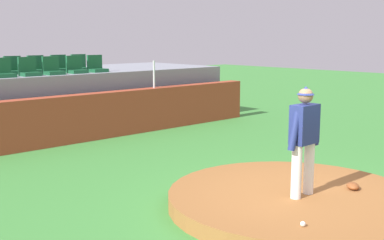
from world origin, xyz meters
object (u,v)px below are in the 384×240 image
(stadium_chair_3, at_px, (76,68))
(stadium_chair_4, at_px, (97,67))
(stadium_chair_1, at_px, (29,70))
(stadium_chair_6, at_px, (14,68))
(stadium_chair_7, at_px, (37,67))
(stadium_chair_0, at_px, (3,71))
(stadium_chair_8, at_px, (60,66))
(fielding_glove, at_px, (353,186))
(stadium_chair_9, at_px, (80,66))
(pitcher, at_px, (304,133))
(stadium_chair_2, at_px, (53,69))
(baseball, at_px, (303,224))

(stadium_chair_3, distance_m, stadium_chair_4, 0.69)
(stadium_chair_1, height_order, stadium_chair_6, same)
(stadium_chair_1, xyz_separation_m, stadium_chair_7, (0.68, 0.91, 0.00))
(stadium_chair_0, xyz_separation_m, stadium_chair_8, (2.09, 0.92, 0.00))
(stadium_chair_3, height_order, stadium_chair_7, same)
(stadium_chair_4, xyz_separation_m, stadium_chair_6, (-2.12, 0.90, 0.00))
(stadium_chair_1, relative_size, stadium_chair_6, 1.00)
(fielding_glove, distance_m, stadium_chair_6, 9.83)
(stadium_chair_1, distance_m, stadium_chair_9, 2.25)
(stadium_chair_0, height_order, stadium_chair_1, same)
(stadium_chair_6, distance_m, stadium_chair_7, 0.69)
(stadium_chair_0, distance_m, stadium_chair_8, 2.28)
(fielding_glove, bearing_deg, stadium_chair_7, -123.81)
(pitcher, distance_m, fielding_glove, 1.38)
(pitcher, relative_size, stadium_chair_4, 3.51)
(stadium_chair_8, xyz_separation_m, stadium_chair_9, (0.68, -0.00, 0.00))
(stadium_chair_2, xyz_separation_m, stadium_chair_4, (1.43, 0.04, 0.00))
(baseball, bearing_deg, fielding_glove, 11.25)
(pitcher, bearing_deg, stadium_chair_0, 98.44)
(stadium_chair_8, bearing_deg, stadium_chair_2, 52.03)
(pitcher, bearing_deg, stadium_chair_9, 80.36)
(stadium_chair_4, distance_m, stadium_chair_6, 2.30)
(baseball, height_order, stadium_chair_9, stadium_chair_9)
(pitcher, distance_m, baseball, 1.66)
(stadium_chair_3, distance_m, stadium_chair_8, 0.88)
(stadium_chair_6, distance_m, stadium_chair_8, 1.40)
(stadium_chair_3, bearing_deg, baseball, 78.53)
(stadium_chair_2, bearing_deg, stadium_chair_9, -146.79)
(stadium_chair_4, distance_m, stadium_chair_9, 0.87)
(stadium_chair_1, bearing_deg, stadium_chair_2, 177.99)
(stadium_chair_8, bearing_deg, stadium_chair_4, 129.51)
(fielding_glove, relative_size, stadium_chair_9, 0.60)
(stadium_chair_8, bearing_deg, stadium_chair_3, 92.09)
(stadium_chair_3, xyz_separation_m, stadium_chair_9, (0.65, 0.87, 0.00))
(pitcher, relative_size, stadium_chair_7, 3.51)
(fielding_glove, height_order, stadium_chair_2, stadium_chair_2)
(stadium_chair_0, xyz_separation_m, stadium_chair_2, (1.37, 0.00, 0.00))
(stadium_chair_4, xyz_separation_m, stadium_chair_9, (-0.04, 0.87, 0.00))
(stadium_chair_3, xyz_separation_m, stadium_chair_7, (-0.74, 0.90, 0.00))
(pitcher, xyz_separation_m, stadium_chair_7, (0.01, 9.20, 0.61))
(stadium_chair_3, relative_size, stadium_chair_7, 1.00)
(fielding_glove, bearing_deg, stadium_chair_6, -119.77)
(fielding_glove, bearing_deg, baseball, -27.92)
(stadium_chair_0, relative_size, stadium_chair_2, 1.00)
(stadium_chair_4, bearing_deg, stadium_chair_2, 1.76)
(stadium_chair_0, bearing_deg, stadium_chair_4, -179.09)
(stadium_chair_9, bearing_deg, pitcher, 81.30)
(stadium_chair_2, height_order, stadium_chair_3, same)
(pitcher, xyz_separation_m, stadium_chair_8, (0.72, 9.18, 0.61))
(baseball, bearing_deg, stadium_chair_0, 91.78)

